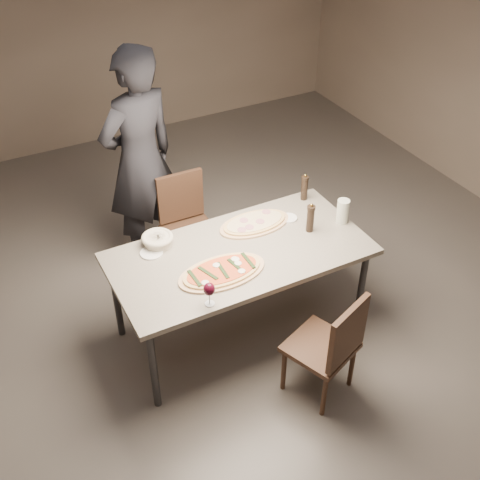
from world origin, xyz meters
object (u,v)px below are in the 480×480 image
dining_table (240,258)px  diner (140,161)px  chair_far (186,220)px  zucchini_pizza (222,271)px  bread_basket (157,239)px  carafe (343,211)px  chair_near (332,344)px  ham_pizza (254,223)px  pepper_mill_left (304,187)px

dining_table → diner: (-0.28, 1.18, 0.25)m
diner → chair_far: bearing=110.6°
zucchini_pizza → chair_far: 1.08m
bread_basket → carafe: (1.31, -0.37, 0.05)m
chair_near → ham_pizza: bearing=68.4°
pepper_mill_left → chair_far: (-0.79, 0.52, -0.37)m
zucchini_pizza → diner: (-0.06, 1.33, 0.18)m
ham_pizza → diner: 1.10m
ham_pizza → bread_basket: 0.73m
carafe → chair_far: (-0.87, 0.91, -0.36)m
chair_far → diner: bearing=-51.6°
ham_pizza → chair_far: 0.75m
zucchini_pizza → carafe: size_ratio=3.25×
pepper_mill_left → diner: bearing=141.2°
bread_basket → carafe: size_ratio=1.19×
bread_basket → chair_far: (0.44, 0.54, -0.31)m
carafe → chair_far: bearing=133.8°
carafe → chair_near: size_ratio=0.22×
zucchini_pizza → ham_pizza: zucchini_pizza is taller
pepper_mill_left → chair_near: pepper_mill_left is taller
ham_pizza → chair_near: 1.08m
carafe → diner: diner is taller
bread_basket → pepper_mill_left: 1.23m
diner → carafe: bearing=115.3°
ham_pizza → pepper_mill_left: pepper_mill_left is taller
pepper_mill_left → carafe: size_ratio=1.19×
bread_basket → carafe: carafe is taller
zucchini_pizza → pepper_mill_left: (0.96, 0.51, 0.09)m
pepper_mill_left → carafe: pepper_mill_left is taller
pepper_mill_left → carafe: (0.08, -0.39, -0.01)m
carafe → zucchini_pizza: bearing=-173.6°
chair_far → zucchini_pizza: bearing=81.2°
ham_pizza → chair_near: size_ratio=0.65×
zucchini_pizza → chair_far: bearing=93.4°
bread_basket → zucchini_pizza: bearing=-61.7°
bread_basket → chair_near: chair_near is taller
chair_far → diner: size_ratio=0.46×
zucchini_pizza → chair_near: chair_near is taller
zucchini_pizza → bread_basket: 0.56m
dining_table → chair_near: bearing=-73.8°
chair_near → chair_far: bearing=78.0°
carafe → diner: size_ratio=0.10×
dining_table → carafe: (0.83, -0.04, 0.15)m
pepper_mill_left → dining_table: bearing=-154.6°
pepper_mill_left → chair_far: bearing=146.8°
zucchini_pizza → chair_far: (0.17, 1.02, -0.28)m
chair_near → dining_table: bearing=84.9°
dining_table → pepper_mill_left: size_ratio=8.05×
bread_basket → ham_pizza: bearing=-8.3°
zucchini_pizza → diner: bearing=105.8°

